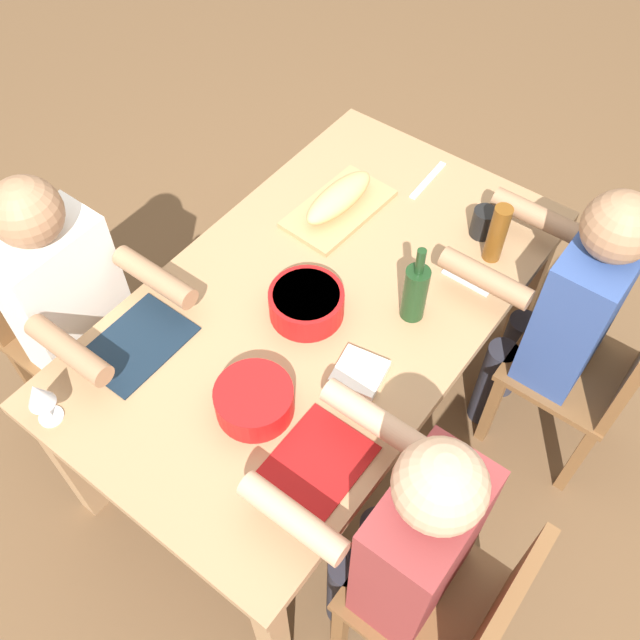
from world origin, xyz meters
TOP-DOWN VIEW (x-y plane):
  - ground_plane at (0.00, 0.00)m, footprint 8.00×8.00m
  - dining_table at (0.00, 0.00)m, footprint 1.73×0.99m
  - chair_far_left at (-0.47, 0.82)m, footprint 0.40×0.40m
  - diner_far_left at (-0.47, 0.63)m, footprint 0.41×0.53m
  - chair_near_left at (-0.47, -0.82)m, footprint 0.40×0.40m
  - diner_near_left at (-0.47, -0.63)m, footprint 0.41×0.53m
  - chair_near_right at (0.47, -0.82)m, footprint 0.40×0.40m
  - diner_near_right at (0.47, -0.63)m, footprint 0.41×0.53m
  - serving_bowl_salad at (-0.07, 0.00)m, footprint 0.23×0.23m
  - serving_bowl_fruit at (-0.43, -0.09)m, footprint 0.22×0.22m
  - cutting_board at (0.36, 0.19)m, footprint 0.41×0.24m
  - bread_loaf at (0.36, 0.19)m, footprint 0.33×0.13m
  - wine_bottle at (0.13, -0.26)m, footprint 0.08×0.08m
  - beer_bottle at (0.49, -0.35)m, footprint 0.06×0.06m
  - wine_glass at (-0.80, 0.35)m, footprint 0.08×0.08m
  - placemat_far_left at (-0.47, 0.34)m, footprint 0.32×0.23m
  - placemat_near_left at (-0.47, -0.34)m, footprint 0.32×0.23m
  - cup_near_right at (0.56, -0.27)m, footprint 0.08×0.08m
  - fork_near_right at (0.33, -0.34)m, footprint 0.02×0.17m
  - carving_knife at (0.68, 0.02)m, footprint 0.23×0.03m
  - napkin_stack at (-0.16, -0.26)m, footprint 0.16×0.16m

SIDE VIEW (x-z plane):
  - ground_plane at x=0.00m, z-range 0.00..0.00m
  - chair_far_left at x=-0.47m, z-range 0.06..0.91m
  - chair_near_left at x=-0.47m, z-range 0.06..0.91m
  - chair_near_right at x=0.47m, z-range 0.06..0.91m
  - dining_table at x=0.00m, z-range 0.29..1.03m
  - diner_far_left at x=-0.47m, z-range 0.10..1.30m
  - diner_near_left at x=-0.47m, z-range 0.10..1.30m
  - diner_near_right at x=0.47m, z-range 0.10..1.30m
  - placemat_far_left at x=-0.47m, z-range 0.74..0.75m
  - placemat_near_left at x=-0.47m, z-range 0.74..0.75m
  - fork_near_right at x=0.33m, z-range 0.74..0.75m
  - carving_knife at x=0.68m, z-range 0.74..0.75m
  - cutting_board at x=0.36m, z-range 0.74..0.76m
  - napkin_stack at x=-0.16m, z-range 0.74..0.76m
  - serving_bowl_fruit at x=-0.43m, z-range 0.75..0.84m
  - cup_near_right at x=0.56m, z-range 0.74..0.85m
  - serving_bowl_salad at x=-0.07m, z-range 0.75..0.84m
  - bread_loaf at x=0.36m, z-range 0.76..0.85m
  - wine_bottle at x=0.13m, z-range 0.70..0.99m
  - beer_bottle at x=0.49m, z-range 0.74..0.96m
  - wine_glass at x=-0.80m, z-range 0.77..0.94m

